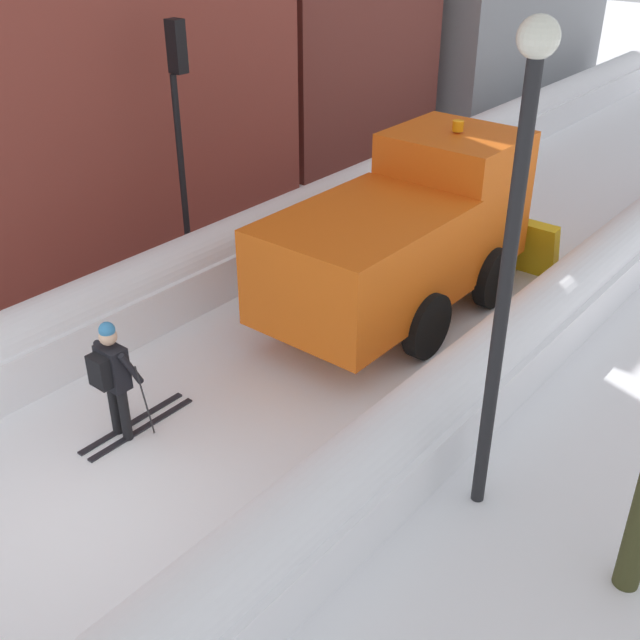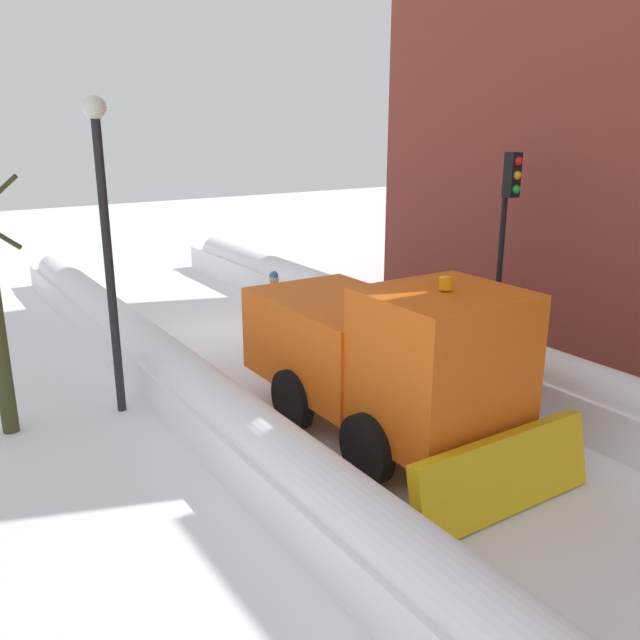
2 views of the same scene
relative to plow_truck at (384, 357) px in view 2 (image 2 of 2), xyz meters
name	(u,v)px [view 2 (image 2 of 2)]	position (x,y,z in m)	size (l,w,h in m)	color
ground_plane	(534,511)	(-0.36, 3.02, -1.48)	(80.00, 80.00, 0.00)	white
snowbank_right	(375,544)	(2.46, 3.02, -0.93)	(1.10, 36.00, 1.18)	white
plow_truck	(384,357)	(0.00, 0.00, 0.00)	(3.20, 5.98, 3.12)	orange
skier	(274,303)	(-0.97, -5.57, -0.48)	(0.62, 1.80, 1.81)	black
traffic_light_pole	(507,222)	(-4.17, -1.27, 1.79)	(0.28, 0.42, 4.68)	black
street_lamp	(105,223)	(3.48, -3.57, 2.09)	(0.40, 0.40, 5.70)	black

